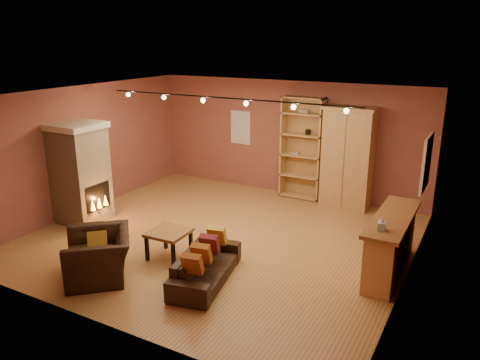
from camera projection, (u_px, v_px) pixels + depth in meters
The scene contains 16 objects.
floor at pixel (220, 238), 9.22m from camera, with size 7.00×7.00×0.00m, color olive.
ceiling at pixel (218, 95), 8.39m from camera, with size 7.00×7.00×0.00m, color brown.
back_wall at pixel (287, 138), 11.53m from camera, with size 7.00×0.02×2.80m, color brown.
left_wall at pixel (85, 149), 10.41m from camera, with size 0.02×6.50×2.80m, color brown.
right_wall at pixel (414, 199), 7.20m from camera, with size 0.02×6.50×2.80m, color brown.
fireplace at pixel (80, 173), 9.80m from camera, with size 1.01×0.98×2.12m.
back_window at pixel (241, 128), 12.07m from camera, with size 0.56×0.04×0.86m, color silver.
bookcase at pixel (303, 147), 11.25m from camera, with size 1.01×0.39×2.46m.
armoire at pixel (348, 158), 10.61m from camera, with size 1.14×0.65×2.33m.
bar_counter at pixel (391, 244), 7.75m from camera, with size 0.57×2.09×1.00m.
tissue_box at pixel (382, 224), 7.04m from camera, with size 0.16×0.16×0.23m.
right_window at pixel (427, 163), 8.31m from camera, with size 0.05×0.90×1.00m, color silver.
loveseat at pixel (206, 260), 7.51m from camera, with size 0.86×1.81×0.74m.
armchair at pixel (98, 248), 7.59m from camera, with size 1.34×1.37×1.02m.
coffee_table at pixel (169, 235), 8.29m from camera, with size 0.69×0.69×0.51m.
track_rail at pixel (224, 100), 8.59m from camera, with size 5.20×0.09×0.13m.
Camera 1 is at (4.41, -7.25, 3.80)m, focal length 35.00 mm.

